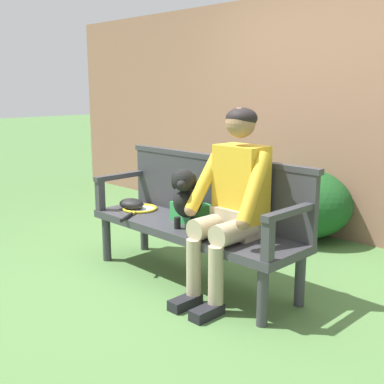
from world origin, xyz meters
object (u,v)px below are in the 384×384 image
Objects in this scene: dog_on_bench at (187,197)px; sports_bag at (191,212)px; garden_bench at (192,232)px; person_seated at (233,198)px; baseball_glove at (131,204)px; tennis_racket at (139,209)px.

dog_on_bench is 1.59× the size of sports_bag.
garden_bench is at bearing 97.02° from dog_on_bench.
sports_bag is at bearing 170.13° from person_seated.
baseball_glove is (-0.70, -0.02, 0.10)m from garden_bench.
dog_on_bench is at bearing -82.98° from garden_bench.
sports_bag reaches higher than tennis_racket.
dog_on_bench is at bearing -14.33° from baseball_glove.
person_seated is at bearing -2.15° from garden_bench.
sports_bag is (-0.49, 0.09, -0.20)m from person_seated.
dog_on_bench is 2.03× the size of baseball_glove.
sports_bag is at bearing 125.50° from dog_on_bench.
garden_bench is 0.63m from tennis_racket.
tennis_racket is at bearing -179.48° from garden_bench.
baseball_glove is 0.79× the size of sports_bag.
baseball_glove is at bearing 177.02° from dog_on_bench.
dog_on_bench is 0.22m from sports_bag.
sports_bag is (0.54, 0.08, 0.06)m from tennis_racket.
person_seated is (0.40, -0.02, 0.33)m from garden_bench.
garden_bench is at bearing -39.25° from sports_bag.
dog_on_bench reaches higher than tennis_racket.
garden_bench is 0.28m from dog_on_bench.
garden_bench is 1.37× the size of person_seated.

